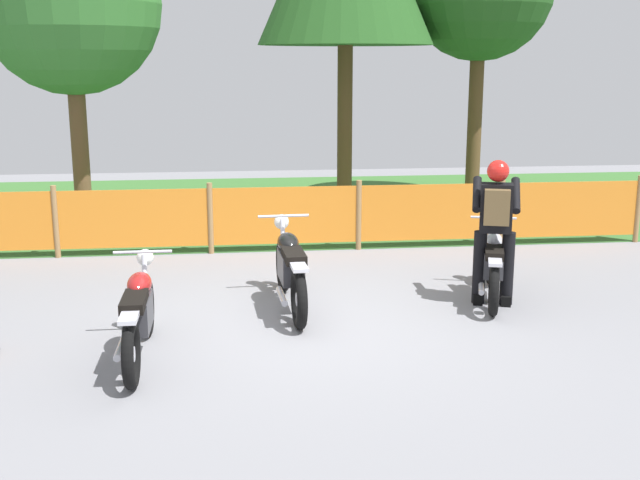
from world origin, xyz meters
TOP-DOWN VIEW (x-y plane):
  - ground at (0.00, 0.00)m, footprint 24.00×24.00m
  - grass_verge at (0.00, 6.95)m, footprint 24.00×7.43m
  - barrier_fence at (0.00, 3.23)m, footprint 11.07×0.08m
  - tree_leftmost at (-3.25, 5.23)m, footprint 2.88×2.88m
  - motorcycle_lead at (2.28, 0.57)m, footprint 0.76×1.84m
  - motorcycle_trailing at (-1.69, -0.95)m, footprint 0.58×1.97m
  - motorcycle_third at (-0.15, 0.47)m, footprint 0.61×2.08m
  - rider_lead at (2.22, 0.37)m, footprint 0.66×0.76m

SIDE VIEW (x-z plane):
  - ground at x=0.00m, z-range -0.02..0.00m
  - grass_verge at x=0.00m, z-range 0.00..0.01m
  - motorcycle_lead at x=2.28m, z-range -0.01..0.88m
  - motorcycle_trailing at x=-1.69m, z-range -0.01..0.92m
  - motorcycle_third at x=-0.15m, z-range -0.01..0.97m
  - barrier_fence at x=0.00m, z-range 0.02..1.07m
  - rider_lead at x=2.22m, z-range 0.11..1.80m
  - tree_leftmost at x=-3.25m, z-range 1.09..6.18m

